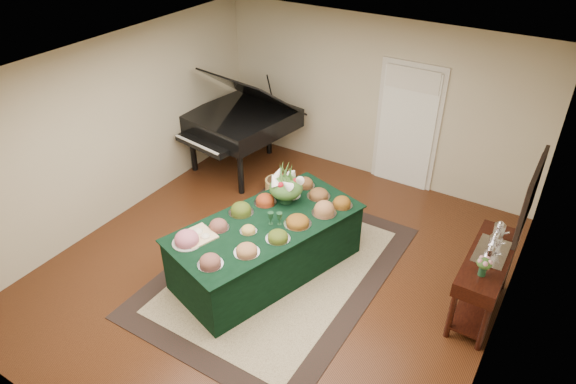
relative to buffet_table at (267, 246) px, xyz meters
The scene contains 14 objects.
ground 0.42m from the buffet_table, 51.36° to the left, with size 6.00×6.00×0.00m, color black.
area_rug 0.42m from the buffet_table, 28.09° to the left, with size 2.61×3.66×0.01m.
kitchen_doorway 3.20m from the buffet_table, 77.53° to the left, with size 1.05×0.07×2.10m.
buffet_table is the anchor object (origin of this frame).
food_platters 0.45m from the buffet_table, 78.33° to the left, with size 1.54×2.30×0.14m.
cutting_board 0.96m from the buffet_table, 128.80° to the right, with size 0.47×0.47×0.10m.
green_goblets 0.50m from the buffet_table, 11.59° to the left, with size 0.17×0.12×0.18m.
floral_centerpiece 0.85m from the buffet_table, 94.08° to the left, with size 0.46×0.46×0.46m.
grand_piano 2.86m from the buffet_table, 132.58° to the left, with size 1.82×1.98×1.82m.
wicker_basket 1.93m from the buffet_table, 118.70° to the left, with size 0.40×0.40×0.25m, color #A38042.
mahogany_sideboard 2.68m from the buffet_table, 15.47° to the left, with size 0.45×1.37×0.87m.
tea_service 2.76m from the buffet_table, 17.50° to the left, with size 0.34×0.58×0.30m.
pink_bouquet 2.67m from the buffet_table, ahead, with size 0.18×0.18×0.24m.
wall_painting 3.19m from the buffet_table, 14.29° to the left, with size 0.05×0.95×0.75m.
Camera 1 is at (2.91, -4.41, 4.61)m, focal length 32.00 mm.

